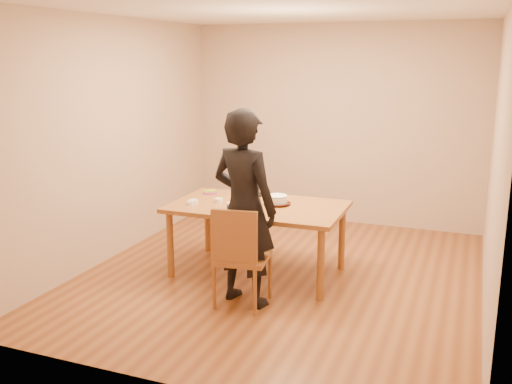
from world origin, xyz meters
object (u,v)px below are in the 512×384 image
(dining_table, at_px, (258,207))
(cake_plate, at_px, (277,204))
(cake, at_px, (277,199))
(person, at_px, (244,208))
(dining_chair, at_px, (243,258))

(dining_table, relative_size, cake_plate, 6.31)
(dining_table, distance_m, cake_plate, 0.21)
(cake, distance_m, person, 0.82)
(cake, bearing_deg, person, -92.58)
(dining_chair, relative_size, cake, 2.18)
(cake_plate, bearing_deg, person, -92.58)
(person, bearing_deg, cake, -78.38)
(dining_chair, distance_m, cake_plate, 0.91)
(person, bearing_deg, dining_chair, 104.20)
(cake, height_order, person, person)
(dining_chair, height_order, cake, cake)
(dining_table, height_order, cake_plate, cake_plate)
(dining_chair, bearing_deg, person, 82.29)
(cake_plate, distance_m, person, 0.82)
(dining_table, xyz_separation_m, cake, (0.19, 0.08, 0.08))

